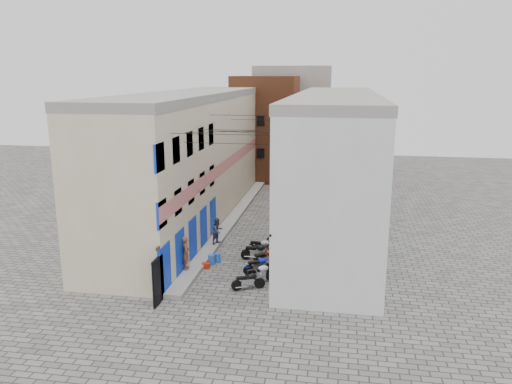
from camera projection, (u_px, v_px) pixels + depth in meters
The scene contains 21 objects.
ground at pixel (215, 303), 22.76m from camera, with size 90.00×90.00×0.00m, color #565351.
plinth at pixel (233, 219), 35.53m from camera, with size 0.90×26.00×0.25m, color gray.
building_left at pixel (191, 157), 34.96m from camera, with size 5.10×27.00×9.00m.
building_right at pixel (335, 161), 33.34m from camera, with size 5.94×26.00×9.00m.
building_far_brick_left at pixel (266, 128), 48.77m from camera, with size 6.00×6.00×10.00m, color brown.
building_far_brick_right at pixel (318, 137), 50.09m from camera, with size 5.00×6.00×8.00m, color brown.
building_far_concrete at pixel (292, 118), 54.07m from camera, with size 8.00×5.00×11.00m, color gray.
far_shopfront at pixel (282, 173), 46.63m from camera, with size 2.00×0.30×2.40m, color black.
overhead_wires at pixel (246, 129), 28.43m from camera, with size 5.80×13.02×1.32m.
motorcycle_a at pixel (248, 280), 24.13m from camera, with size 0.53×1.69×0.98m, color black, non-canonical shape.
motorcycle_b at pixel (260, 273), 24.84m from camera, with size 0.60×1.91×1.11m, color silver, non-canonical shape.
motorcycle_c at pixel (259, 264), 26.02m from camera, with size 0.56×1.78×1.03m, color #0B15AE, non-canonical shape.
motorcycle_d at pixel (267, 257), 26.78m from camera, with size 0.68×2.15×1.25m, color #A8250C, non-canonical shape.
motorcycle_e at pixel (257, 251), 27.95m from camera, with size 0.59×1.87×1.08m, color black, non-canonical shape.
motorcycle_f at pixel (262, 246), 28.76m from camera, with size 0.59×1.87×1.08m, color #B8B7BC, non-canonical shape.
motorcycle_g at pixel (278, 240), 29.58m from camera, with size 0.64×2.03×1.18m, color black, non-canonical shape.
person_a at pixel (186, 253), 25.92m from camera, with size 0.65×0.43×1.79m, color brown.
person_b at pixel (218, 231), 29.85m from camera, with size 0.78×0.60×1.60m, color #343B4E.
water_jug_near at pixel (211, 260), 27.29m from camera, with size 0.37×0.37×0.57m, color blue.
water_jug_far at pixel (218, 258), 27.65m from camera, with size 0.34×0.34×0.53m, color blue.
red_crate at pixel (206, 265), 26.89m from camera, with size 0.44×0.33×0.28m, color #A3200B.
Camera 1 is at (5.44, -20.33, 10.23)m, focal length 35.00 mm.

